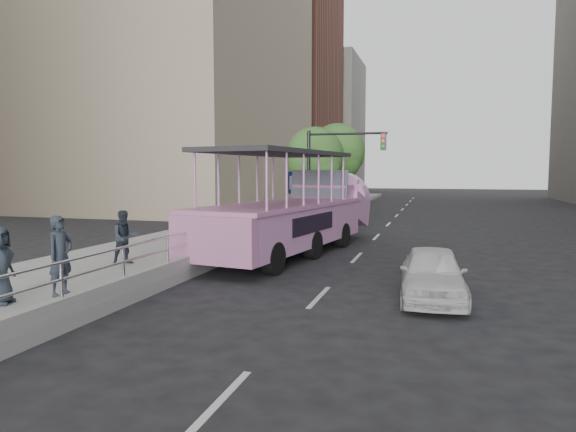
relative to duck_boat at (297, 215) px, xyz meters
name	(u,v)px	position (x,y,z in m)	size (l,w,h in m)	color
ground	(301,278)	(1.43, -4.77, -1.41)	(160.00, 160.00, 0.00)	black
sidewalk	(242,229)	(-4.32, 5.23, -1.26)	(5.50, 80.00, 0.30)	#979792
kerb_wall	(227,247)	(-1.69, -2.77, -0.93)	(0.24, 30.00, 0.36)	#A8A8A3
guardrail	(227,228)	(-1.69, -2.77, -0.26)	(0.07, 22.00, 0.71)	silver
duck_boat	(297,215)	(0.00, 0.00, 0.00)	(4.47, 11.70, 3.79)	black
car	(432,273)	(5.08, -6.22, -0.78)	(1.49, 3.70, 1.26)	silver
pedestrian_near	(60,256)	(-2.87, -9.40, -0.21)	(0.66, 0.43, 1.79)	#252C36
pedestrian_mid	(125,237)	(-3.77, -5.61, -0.30)	(0.78, 0.61, 1.61)	#252C36
parking_sign	(292,197)	(-1.21, 3.58, 0.48)	(0.25, 0.65, 3.05)	black
traffic_signal	(331,163)	(-0.27, 7.73, 2.09)	(4.20, 0.32, 5.20)	black
street_tree_near	(316,159)	(-1.87, 11.16, 2.41)	(3.52, 3.52, 5.72)	#312416
street_tree_far	(338,154)	(-1.67, 17.16, 2.90)	(3.97, 3.97, 6.45)	#312416
midrise_brick	(261,92)	(-16.57, 43.23, 11.59)	(18.00, 16.00, 26.00)	brown
midrise_stone_b	(308,126)	(-14.57, 59.23, 8.59)	(16.00, 14.00, 20.00)	slate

